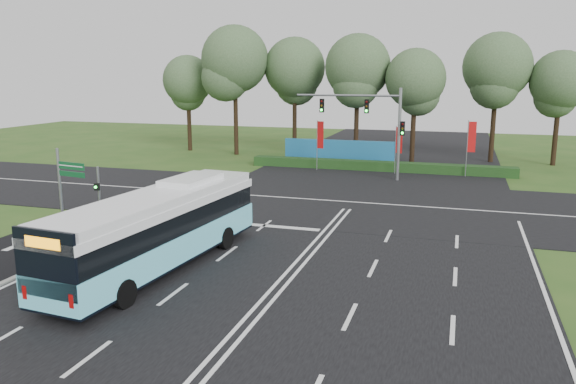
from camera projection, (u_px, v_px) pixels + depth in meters
The scene contains 15 objects.
ground at pixel (297, 262), 24.37m from camera, with size 120.00×120.00×0.00m, color #2B4F1A.
road_main at pixel (297, 261), 24.37m from camera, with size 20.00×120.00×0.04m, color black.
road_cross at pixel (350, 202), 35.59m from camera, with size 120.00×14.00×0.05m, color black.
bike_path at pixel (12, 255), 25.18m from camera, with size 5.00×18.00×0.06m, color black.
kerb_strip at pixel (56, 259), 24.48m from camera, with size 0.25×18.00×0.12m, color gray.
city_bus at pixel (159, 228), 23.07m from camera, with size 3.61×12.36×3.50m.
pedestrian_signal at pixel (99, 195), 29.34m from camera, with size 0.30×0.41×3.29m.
street_sign at pixel (65, 184), 26.93m from camera, with size 1.74×0.40×4.52m.
banner_flag_left at pixel (320, 138), 46.94m from camera, with size 0.61×0.20×4.24m.
banner_flag_mid at pixel (398, 143), 45.12m from camera, with size 0.57×0.19×3.92m.
banner_flag_right at pixel (471, 140), 43.88m from camera, with size 0.65×0.18×4.47m.
traffic_light_gantry at pixel (376, 119), 42.52m from camera, with size 8.41×0.28×7.00m.
hedge at pixel (379, 166), 47.20m from camera, with size 22.00×1.20×0.80m, color #183814.
blue_hoarding at pixel (339, 152), 50.55m from camera, with size 10.00×0.30×2.20m, color #1C6598.
eucalyptus_row at pixel (348, 70), 52.98m from camera, with size 40.87×8.67×12.75m.
Camera 1 is at (6.49, -22.31, 7.97)m, focal length 35.00 mm.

